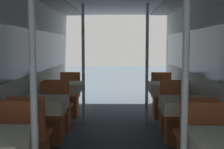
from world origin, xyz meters
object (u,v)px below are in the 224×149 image
(support_pole_right_2, at_px, (147,64))
(chair_left_far_2, at_px, (69,103))
(chair_left_far_1, at_px, (51,123))
(chair_right_far_2, at_px, (162,103))
(chair_right_near_2, at_px, (171,115))
(support_pole_right_0, at_px, (185,92))
(chair_left_near_1, at_px, (31,147))
(dining_table_left_1, at_px, (42,107))
(chair_left_near_2, at_px, (59,115))
(dining_table_right_1, at_px, (185,108))
(support_pole_left_2, at_px, (83,64))
(dining_table_right_2, at_px, (166,90))
(chair_right_far_1, at_px, (177,124))
(support_pole_left_0, at_px, (33,91))
(dining_table_left_2, at_px, (64,89))
(chair_right_near_1, at_px, (194,148))

(support_pole_right_2, bearing_deg, chair_left_far_2, 160.50)
(chair_left_far_1, height_order, chair_right_far_2, same)
(chair_right_near_2, bearing_deg, support_pole_right_0, -97.32)
(chair_left_far_1, bearing_deg, chair_left_near_1, 90.00)
(dining_table_left_1, xyz_separation_m, chair_left_near_2, (0.00, 1.12, -0.36))
(chair_left_near_2, relative_size, dining_table_right_1, 1.18)
(chair_left_far_2, xyz_separation_m, dining_table_right_1, (1.89, -2.21, 0.36))
(support_pole_left_2, height_order, chair_right_far_2, support_pole_left_2)
(chair_left_far_2, distance_m, support_pole_right_0, 4.24)
(dining_table_right_2, relative_size, chair_right_near_2, 0.85)
(chair_left_far_1, height_order, chair_right_far_1, same)
(chair_right_far_2, bearing_deg, dining_table_right_2, 90.00)
(chair_right_far_1, distance_m, support_pole_right_2, 1.44)
(support_pole_left_2, xyz_separation_m, chair_right_far_2, (1.53, 0.54, -0.82))
(dining_table_right_2, bearing_deg, chair_right_far_2, 90.00)
(support_pole_left_0, bearing_deg, dining_table_right_1, 47.47)
(chair_left_near_1, bearing_deg, chair_right_near_2, 41.44)
(dining_table_left_2, bearing_deg, support_pole_right_0, -65.36)
(dining_table_left_1, xyz_separation_m, chair_right_far_1, (1.89, 0.54, -0.36))
(chair_left_far_1, xyz_separation_m, chair_right_far_2, (1.89, 1.67, 0.00))
(support_pole_left_2, bearing_deg, chair_right_near_1, -55.30)
(chair_right_far_1, height_order, chair_right_far_2, same)
(chair_right_far_1, xyz_separation_m, chair_right_near_2, (0.00, 0.58, 0.00))
(chair_right_near_2, distance_m, support_pole_right_2, 1.05)
(dining_table_right_1, bearing_deg, chair_left_near_2, 149.20)
(dining_table_right_1, xyz_separation_m, chair_right_far_2, (-0.00, 2.21, -0.36))
(chair_right_near_1, bearing_deg, chair_right_near_2, 90.00)
(chair_left_near_1, bearing_deg, chair_left_near_2, 90.00)
(dining_table_left_2, xyz_separation_m, support_pole_right_2, (1.53, 0.00, 0.46))
(chair_right_near_1, bearing_deg, support_pole_left_2, 124.70)
(dining_table_right_1, distance_m, support_pole_right_2, 1.77)
(dining_table_right_2, height_order, support_pole_right_2, support_pole_right_2)
(dining_table_left_1, distance_m, chair_right_far_2, 2.93)
(chair_left_near_2, relative_size, support_pole_right_2, 0.41)
(support_pole_left_0, height_order, chair_right_far_2, support_pole_left_0)
(chair_left_near_1, distance_m, dining_table_right_2, 2.93)
(chair_left_far_2, distance_m, chair_right_far_1, 2.52)
(dining_table_right_2, distance_m, chair_right_near_2, 0.65)
(support_pole_left_2, height_order, support_pole_right_0, same)
(chair_left_near_1, height_order, chair_right_far_1, same)
(dining_table_left_2, bearing_deg, chair_left_near_1, -90.00)
(chair_left_near_2, xyz_separation_m, chair_right_near_1, (1.89, -1.67, 0.00))
(chair_right_near_1, bearing_deg, chair_left_far_2, 124.47)
(support_pole_right_0, xyz_separation_m, chair_right_far_1, (0.36, 2.21, -0.82))
(support_pole_right_0, bearing_deg, support_pole_left_0, 180.00)
(chair_left_far_2, bearing_deg, dining_table_left_2, 90.00)
(dining_table_left_2, height_order, dining_table_right_1, same)
(support_pole_right_0, height_order, chair_right_near_1, support_pole_right_0)
(chair_right_near_2, xyz_separation_m, support_pole_right_2, (-0.36, 0.54, 0.82))
(support_pole_left_0, relative_size, support_pole_right_0, 1.00)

